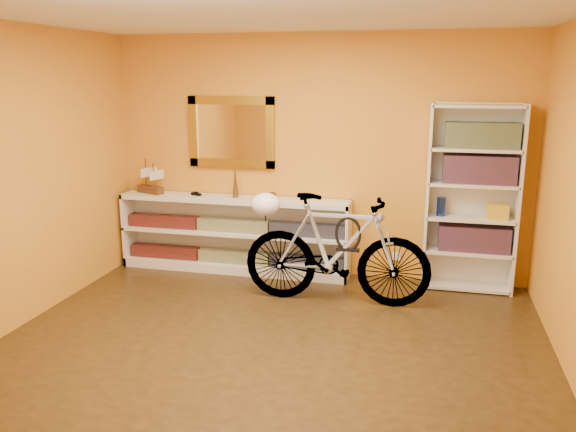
% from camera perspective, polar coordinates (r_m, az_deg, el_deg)
% --- Properties ---
extents(floor, '(4.50, 4.00, 0.01)m').
position_cam_1_polar(floor, '(4.81, -2.02, -13.06)').
color(floor, black).
rests_on(floor, ground).
extents(ceiling, '(4.50, 4.00, 0.01)m').
position_cam_1_polar(ceiling, '(4.33, -2.32, 19.56)').
color(ceiling, silver).
rests_on(ceiling, ground).
extents(back_wall, '(4.50, 0.01, 2.60)m').
position_cam_1_polar(back_wall, '(6.31, 2.81, 5.80)').
color(back_wall, orange).
rests_on(back_wall, ground).
extents(left_wall, '(0.01, 4.00, 2.60)m').
position_cam_1_polar(left_wall, '(5.44, -25.70, 3.22)').
color(left_wall, orange).
rests_on(left_wall, ground).
extents(gilt_mirror, '(0.98, 0.06, 0.78)m').
position_cam_1_polar(gilt_mirror, '(6.49, -5.58, 8.19)').
color(gilt_mirror, olive).
rests_on(gilt_mirror, back_wall).
extents(wall_socket, '(0.09, 0.02, 0.09)m').
position_cam_1_polar(wall_socket, '(6.42, 10.60, -3.90)').
color(wall_socket, silver).
rests_on(wall_socket, back_wall).
extents(console_unit, '(2.60, 0.35, 0.85)m').
position_cam_1_polar(console_unit, '(6.54, -5.30, -1.81)').
color(console_unit, silver).
rests_on(console_unit, floor).
extents(cd_row_lower, '(2.50, 0.13, 0.14)m').
position_cam_1_polar(cd_row_lower, '(6.59, -5.30, -3.99)').
color(cd_row_lower, black).
rests_on(cd_row_lower, console_unit).
extents(cd_row_upper, '(2.50, 0.13, 0.14)m').
position_cam_1_polar(cd_row_upper, '(6.49, -5.37, -0.92)').
color(cd_row_upper, navy).
rests_on(cd_row_upper, console_unit).
extents(model_ship, '(0.35, 0.23, 0.39)m').
position_cam_1_polar(model_ship, '(6.79, -13.41, 3.83)').
color(model_ship, '#402612').
rests_on(model_ship, console_unit).
extents(toy_car, '(0.00, 0.00, 0.00)m').
position_cam_1_polar(toy_car, '(6.59, -8.98, 2.02)').
color(toy_car, black).
rests_on(toy_car, console_unit).
extents(bronze_ornament, '(0.06, 0.06, 0.38)m').
position_cam_1_polar(bronze_ornament, '(6.39, -5.20, 3.49)').
color(bronze_ornament, brown).
rests_on(bronze_ornament, console_unit).
extents(decorative_orb, '(0.08, 0.08, 0.08)m').
position_cam_1_polar(decorative_orb, '(6.30, -1.54, 2.03)').
color(decorative_orb, brown).
rests_on(decorative_orb, console_unit).
extents(bookcase, '(0.90, 0.30, 1.90)m').
position_cam_1_polar(bookcase, '(6.12, 17.58, 1.60)').
color(bookcase, silver).
rests_on(bookcase, floor).
extents(book_row_a, '(0.70, 0.22, 0.26)m').
position_cam_1_polar(book_row_a, '(6.21, 17.77, -2.08)').
color(book_row_a, maroon).
rests_on(book_row_a, bookcase).
extents(book_row_b, '(0.70, 0.22, 0.28)m').
position_cam_1_polar(book_row_b, '(6.07, 18.26, 4.39)').
color(book_row_b, maroon).
rests_on(book_row_b, bookcase).
extents(book_row_c, '(0.70, 0.22, 0.25)m').
position_cam_1_polar(book_row_c, '(6.03, 18.49, 7.53)').
color(book_row_c, navy).
rests_on(book_row_c, bookcase).
extents(travel_mug, '(0.09, 0.09, 0.19)m').
position_cam_1_polar(travel_mug, '(6.10, 14.78, 0.90)').
color(travel_mug, '#163098').
rests_on(travel_mug, bookcase).
extents(red_tin, '(0.16, 0.16, 0.17)m').
position_cam_1_polar(red_tin, '(6.04, 16.07, 7.31)').
color(red_tin, maroon).
rests_on(red_tin, bookcase).
extents(yellow_bag, '(0.21, 0.15, 0.15)m').
position_cam_1_polar(yellow_bag, '(6.12, 19.86, 0.39)').
color(yellow_bag, yellow).
rests_on(yellow_bag, bookcase).
extents(bicycle, '(0.51, 1.84, 1.08)m').
position_cam_1_polar(bicycle, '(5.58, 4.78, -3.28)').
color(bicycle, silver).
rests_on(bicycle, floor).
extents(helmet, '(0.29, 0.28, 0.22)m').
position_cam_1_polar(helmet, '(5.61, -2.24, 1.17)').
color(helmet, white).
rests_on(helmet, bicycle).
extents(u_lock, '(0.25, 0.03, 0.25)m').
position_cam_1_polar(u_lock, '(5.52, 5.92, -1.74)').
color(u_lock, black).
rests_on(u_lock, bicycle).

